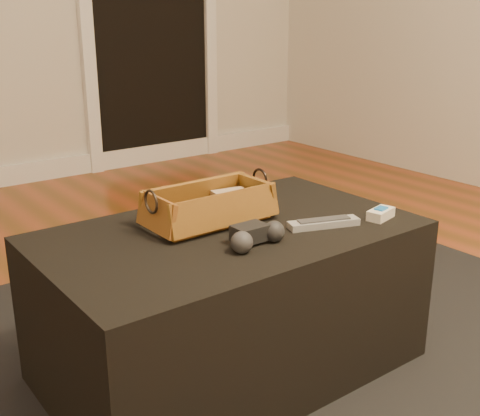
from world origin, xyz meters
TOP-DOWN VIEW (x-y plane):
  - doorway_opening at (1.30, 2.73)m, footprint 0.82×0.02m
  - door_jamb_left at (0.85, 2.72)m, footprint 0.08×0.05m
  - door_jamb_right at (1.75, 2.72)m, footprint 0.08×0.05m
  - area_rug at (0.20, 0.33)m, footprint 2.60×2.00m
  - ottoman at (0.20, 0.38)m, footprint 1.00×0.60m
  - tv_remote at (0.17, 0.44)m, footprint 0.19×0.06m
  - cloth_bundle at (0.28, 0.48)m, footprint 0.11×0.08m
  - wicker_basket at (0.19, 0.45)m, footprint 0.36×0.19m
  - game_controller at (0.18, 0.24)m, footprint 0.17×0.10m
  - silver_remote at (0.42, 0.24)m, footprint 0.20×0.11m
  - cream_gadget at (0.59, 0.19)m, footprint 0.10×0.06m

SIDE VIEW (x-z plane):
  - area_rug at x=0.20m, z-range 0.00..0.01m
  - ottoman at x=0.20m, z-range 0.01..0.43m
  - silver_remote at x=0.42m, z-range 0.43..0.45m
  - cream_gadget at x=0.59m, z-range 0.43..0.46m
  - tv_remote at x=0.17m, z-range 0.44..0.46m
  - game_controller at x=0.18m, z-range 0.43..0.49m
  - cloth_bundle at x=0.28m, z-range 0.44..0.50m
  - wicker_basket at x=0.19m, z-range 0.41..0.54m
  - doorway_opening at x=1.30m, z-range 0.02..2.02m
  - door_jamb_left at x=0.85m, z-range 0.00..2.04m
  - door_jamb_right at x=1.75m, z-range 0.00..2.04m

